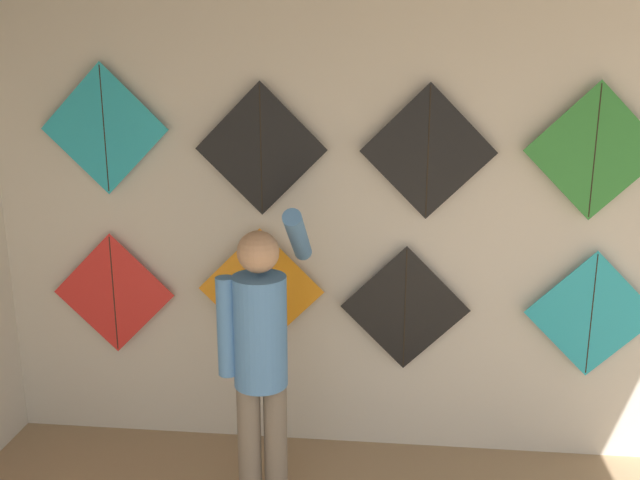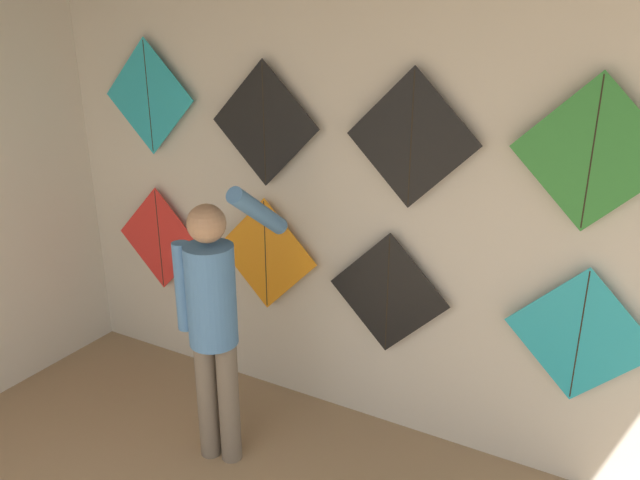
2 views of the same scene
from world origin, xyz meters
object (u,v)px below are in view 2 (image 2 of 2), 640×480
at_px(kite_3, 580,336).
at_px(kite_7, 592,154).
at_px(kite_1, 266,255).
at_px(kite_4, 149,97).
at_px(kite_0, 160,239).
at_px(kite_6, 411,139).
at_px(shopkeeper, 214,313).
at_px(kite_5, 264,124).
at_px(kite_2, 388,294).

bearing_deg(kite_3, kite_7, 180.00).
distance_m(kite_1, kite_4, 1.29).
distance_m(kite_4, kite_7, 2.72).
bearing_deg(kite_0, kite_6, 0.00).
bearing_deg(shopkeeper, kite_3, 9.79).
height_order(kite_0, kite_5, kite_5).
xyz_separation_m(kite_4, kite_6, (1.84, 0.00, -0.10)).
bearing_deg(kite_7, shopkeeper, -157.47).
bearing_deg(kite_2, kite_0, 180.00).
bearing_deg(kite_6, kite_4, 180.00).
bearing_deg(kite_6, kite_0, 180.00).
xyz_separation_m(kite_0, kite_5, (0.93, 0.00, 0.89)).
bearing_deg(kite_0, kite_5, 0.00).
bearing_deg(kite_1, kite_4, 180.00).
xyz_separation_m(shopkeeper, kite_1, (-0.13, 0.71, 0.07)).
distance_m(kite_0, kite_2, 1.76).
xyz_separation_m(kite_3, kite_4, (-2.79, 0.00, 1.02)).
relative_size(kite_1, kite_6, 1.00).
bearing_deg(kite_7, kite_1, 180.00).
height_order(kite_1, kite_5, kite_5).
distance_m(kite_5, kite_7, 1.81).
xyz_separation_m(kite_5, kite_7, (1.81, 0.00, 0.01)).
bearing_deg(kite_0, kite_1, 0.00).
xyz_separation_m(kite_0, kite_7, (2.74, 0.00, 0.90)).
distance_m(kite_3, kite_5, 2.10).
distance_m(kite_2, kite_7, 1.35).
xyz_separation_m(kite_5, kite_6, (0.93, 0.00, -0.00)).
height_order(kite_6, kite_7, kite_7).
xyz_separation_m(kite_2, kite_4, (-1.74, 0.00, 1.02)).
bearing_deg(kite_7, kite_5, 180.00).
height_order(kite_2, kite_3, kite_3).
bearing_deg(kite_3, kite_4, 180.00).
height_order(shopkeeper, kite_0, shopkeeper).
relative_size(kite_3, kite_7, 1.00).
bearing_deg(kite_1, kite_3, 0.00).
xyz_separation_m(shopkeeper, kite_5, (-0.11, 0.71, 0.91)).
relative_size(kite_1, kite_4, 1.00).
xyz_separation_m(kite_1, kite_3, (1.90, 0.00, -0.08)).
height_order(kite_2, kite_4, kite_4).
bearing_deg(kite_4, kite_5, 0.00).
relative_size(shopkeeper, kite_3, 2.19).
xyz_separation_m(shopkeeper, kite_0, (-1.04, 0.71, 0.02)).
relative_size(shopkeeper, kite_7, 2.19).
bearing_deg(kite_2, kite_3, 0.00).
distance_m(shopkeeper, kite_3, 1.91).
xyz_separation_m(kite_3, kite_6, (-0.96, 0.00, 0.91)).
bearing_deg(kite_6, kite_5, 180.00).
relative_size(shopkeeper, kite_4, 2.19).
bearing_deg(kite_3, kite_6, 180.00).
height_order(kite_1, kite_6, kite_6).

